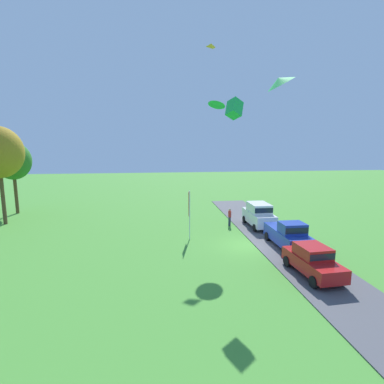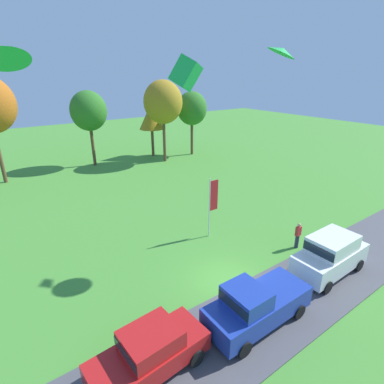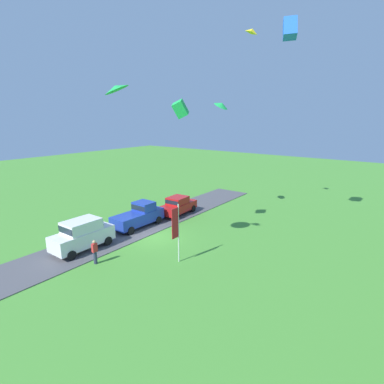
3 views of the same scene
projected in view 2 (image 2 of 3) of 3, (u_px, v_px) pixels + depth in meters
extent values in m
plane|color=#478E33|center=(228.00, 281.00, 15.97)|extent=(120.00, 120.00, 0.00)
cube|color=#4C4C51|center=(267.00, 312.00, 13.88)|extent=(36.00, 4.40, 0.06)
cube|color=red|center=(149.00, 356.00, 10.86)|extent=(4.51, 2.08, 0.80)
cube|color=red|center=(151.00, 339.00, 10.64)|extent=(2.10, 1.77, 0.70)
cube|color=#19232D|center=(151.00, 339.00, 10.64)|extent=(2.14, 1.74, 0.38)
cylinder|color=black|center=(102.00, 371.00, 10.75)|extent=(0.69, 0.28, 0.68)
cylinder|color=black|center=(196.00, 357.00, 11.26)|extent=(0.69, 0.28, 0.68)
cylinder|color=black|center=(170.00, 329.00, 12.50)|extent=(0.69, 0.28, 0.68)
cube|color=#1E389E|center=(258.00, 307.00, 13.02)|extent=(5.00, 1.90, 1.00)
cube|color=#1E389E|center=(246.00, 298.00, 12.26)|extent=(1.50, 1.76, 0.80)
cube|color=#19232D|center=(246.00, 298.00, 12.26)|extent=(1.53, 1.73, 0.44)
cylinder|color=black|center=(244.00, 349.00, 11.61)|extent=(0.68, 0.24, 0.68)
cylinder|color=black|center=(214.00, 320.00, 12.98)|extent=(0.68, 0.24, 0.68)
cylinder|color=black|center=(299.00, 311.00, 13.43)|extent=(0.68, 0.24, 0.68)
cylinder|color=black|center=(268.00, 289.00, 14.80)|extent=(0.68, 0.24, 0.68)
cube|color=white|center=(329.00, 259.00, 16.29)|extent=(4.62, 1.95, 1.10)
cube|color=white|center=(333.00, 243.00, 15.92)|extent=(2.62, 1.79, 0.84)
cube|color=#19232D|center=(333.00, 243.00, 15.92)|extent=(2.67, 1.75, 0.46)
cylinder|color=black|center=(327.00, 287.00, 14.96)|extent=(0.68, 0.25, 0.68)
cylinder|color=black|center=(296.00, 269.00, 16.32)|extent=(0.68, 0.25, 0.68)
cylinder|color=black|center=(359.00, 265.00, 16.66)|extent=(0.68, 0.25, 0.68)
cylinder|color=black|center=(328.00, 251.00, 18.02)|extent=(0.68, 0.25, 0.68)
cylinder|color=#2D334C|center=(297.00, 241.00, 18.93)|extent=(0.24, 0.24, 0.88)
cube|color=red|center=(298.00, 231.00, 18.65)|extent=(0.36, 0.22, 0.60)
sphere|color=tan|center=(299.00, 225.00, 18.50)|extent=(0.22, 0.22, 0.22)
cylinder|color=brown|center=(0.00, 156.00, 29.40)|extent=(0.36, 0.36, 5.42)
cylinder|color=brown|center=(93.00, 146.00, 35.28)|extent=(0.36, 0.36, 4.51)
ellipsoid|color=#2D7023|center=(89.00, 111.00, 33.76)|extent=(4.06, 4.06, 4.46)
cylinder|color=brown|center=(164.00, 141.00, 36.74)|extent=(0.36, 0.36, 5.08)
ellipsoid|color=olive|center=(163.00, 102.00, 35.03)|extent=(4.57, 4.57, 5.03)
cylinder|color=brown|center=(153.00, 142.00, 39.49)|extent=(0.36, 0.36, 3.55)
cone|color=olive|center=(151.00, 116.00, 38.23)|extent=(3.19, 3.19, 3.19)
cylinder|color=brown|center=(192.00, 138.00, 40.07)|extent=(0.36, 0.36, 4.31)
ellipsoid|color=#2D7023|center=(192.00, 108.00, 38.62)|extent=(3.88, 3.88, 4.26)
cylinder|color=silver|center=(209.00, 208.00, 19.66)|extent=(0.08, 0.08, 4.16)
cube|color=red|center=(214.00, 195.00, 19.54)|extent=(0.64, 0.04, 2.08)
cube|color=green|center=(186.00, 73.00, 12.63)|extent=(1.47, 1.36, 1.56)
cone|color=green|center=(5.00, 54.00, 8.61)|extent=(1.36, 1.36, 0.95)
cone|color=green|center=(282.00, 51.00, 15.44)|extent=(2.16, 2.16, 0.84)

